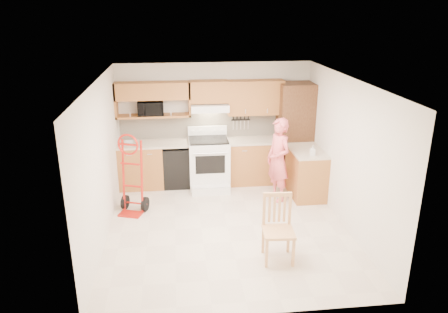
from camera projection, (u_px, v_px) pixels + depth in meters
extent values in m
cube|color=beige|center=(227.00, 227.00, 7.40)|extent=(4.00, 4.50, 0.02)
cube|color=white|center=(228.00, 80.00, 6.56)|extent=(4.00, 4.50, 0.02)
cube|color=silver|center=(215.00, 122.00, 9.10)|extent=(4.00, 0.02, 2.50)
cube|color=silver|center=(252.00, 225.00, 4.86)|extent=(4.00, 0.02, 2.50)
cube|color=silver|center=(100.00, 163.00, 6.76)|extent=(0.02, 4.50, 2.50)
cube|color=silver|center=(347.00, 153.00, 7.19)|extent=(0.02, 4.50, 2.50)
cube|color=beige|center=(215.00, 125.00, 9.09)|extent=(3.92, 0.03, 0.55)
cube|color=#975428|center=(141.00, 166.00, 8.91)|extent=(0.90, 0.60, 0.90)
cube|color=black|center=(178.00, 166.00, 8.99)|extent=(0.60, 0.60, 0.85)
cube|color=#975428|center=(255.00, 161.00, 9.16)|extent=(1.14, 0.60, 0.90)
cube|color=#C1B59A|center=(155.00, 144.00, 8.78)|extent=(1.50, 0.63, 0.04)
cube|color=#C1B59A|center=(256.00, 140.00, 9.00)|extent=(1.14, 0.63, 0.04)
cube|color=#975428|center=(306.00, 173.00, 8.50)|extent=(0.60, 1.00, 0.90)
cube|color=#C1B59A|center=(307.00, 151.00, 8.35)|extent=(0.63, 1.00, 0.04)
cube|color=brown|center=(294.00, 133.00, 9.05)|extent=(0.70, 0.60, 2.10)
cube|color=#975428|center=(152.00, 91.00, 8.56)|extent=(1.50, 0.33, 0.34)
cube|color=#975428|center=(154.00, 116.00, 8.73)|extent=(1.50, 0.33, 0.04)
cube|color=#975428|center=(209.00, 92.00, 8.69)|extent=(0.76, 0.33, 0.44)
cube|color=#975428|center=(255.00, 97.00, 8.84)|extent=(1.14, 0.33, 0.70)
cube|color=white|center=(210.00, 107.00, 8.73)|extent=(0.76, 0.46, 0.14)
imported|color=black|center=(151.00, 108.00, 8.67)|extent=(0.53, 0.37, 0.28)
imported|color=#DF5B61|center=(278.00, 160.00, 8.19)|extent=(0.57, 0.69, 1.62)
imported|color=white|center=(313.00, 150.00, 8.02)|extent=(0.09, 0.09, 0.19)
imported|color=white|center=(129.00, 142.00, 8.71)|extent=(0.23, 0.23, 0.05)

